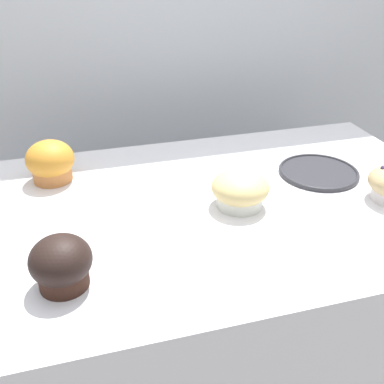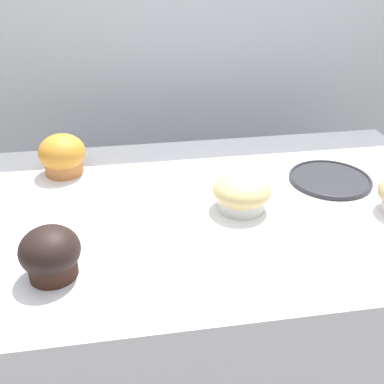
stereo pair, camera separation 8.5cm
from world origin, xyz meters
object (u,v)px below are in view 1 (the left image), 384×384
Objects in this scene: muffin_back_right at (51,162)px; muffin_back_left at (240,190)px; serving_plate at (319,172)px; muffin_front_left at (61,264)px.

muffin_back_left is at bearing -30.67° from muffin_back_right.
muffin_back_left reaches higher than serving_plate.
muffin_back_right is (-0.35, 0.21, 0.01)m from muffin_back_left.
muffin_back_right reaches higher than muffin_back_left.
muffin_back_right is 0.59m from serving_plate.
muffin_front_left is at bearing -157.94° from serving_plate.
muffin_back_right is at bearing 167.24° from serving_plate.
muffin_back_left is 0.24m from serving_plate.
muffin_back_right is at bearing 149.33° from muffin_back_left.
serving_plate is (0.56, 0.23, -0.04)m from muffin_front_left.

